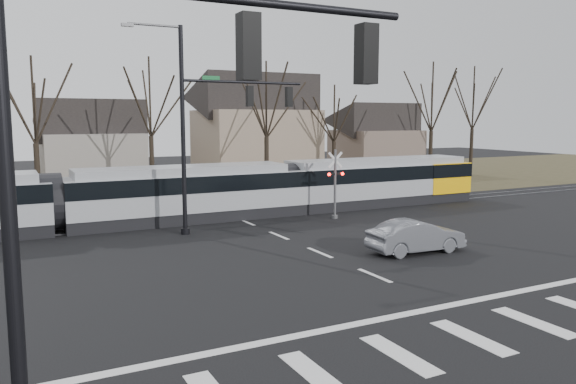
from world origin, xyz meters
name	(u,v)px	position (x,y,z in m)	size (l,w,h in m)	color
ground	(410,290)	(0.00, 0.00, 0.00)	(140.00, 140.00, 0.00)	black
grass_verge	(163,187)	(0.00, 32.00, 0.01)	(140.00, 28.00, 0.01)	#38331E
crosswalk	(504,329)	(0.00, -4.00, 0.01)	(27.00, 2.60, 0.01)	silver
stop_line	(447,306)	(0.00, -1.80, 0.01)	(28.00, 0.35, 0.01)	silver
lane_dashes	(234,217)	(0.00, 16.00, 0.01)	(0.18, 30.00, 0.01)	silver
rail_pair	(235,217)	(0.00, 15.80, 0.03)	(90.00, 1.52, 0.06)	#59595E
tram	(181,192)	(-3.16, 16.00, 1.70)	(41.06, 3.05, 3.11)	gray
sedan	(416,236)	(3.75, 4.17, 0.71)	(4.39, 1.75, 1.42)	slate
signal_pole_near_left	(125,123)	(-10.41, -6.00, 5.70)	(9.28, 0.44, 10.20)	black
signal_pole_far	(214,120)	(-2.41, 12.50, 5.70)	(9.28, 0.44, 10.20)	black
rail_crossing_signal	(335,186)	(5.00, 12.79, 1.89)	(1.08, 0.36, 4.00)	#59595B
tree_row	(208,129)	(2.00, 26.00, 5.00)	(59.20, 7.20, 10.00)	black
house_b	(92,140)	(-5.00, 36.00, 3.97)	(8.64, 7.56, 7.65)	gray
house_c	(256,124)	(9.00, 33.00, 5.23)	(10.80, 8.64, 10.10)	#816F5D
house_d	(376,135)	(24.00, 35.00, 3.97)	(8.64, 7.56, 7.65)	brown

